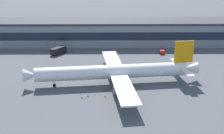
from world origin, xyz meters
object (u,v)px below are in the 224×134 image
object	(u,v)px
baggage_tug	(162,52)
fuel_truck	(58,50)
airliner	(115,72)
traffic_cone_0	(105,96)
traffic_cone_1	(135,103)
follow_me_car	(181,51)
traffic_cone_2	(82,97)
traffic_cone_3	(88,96)

from	to	relation	value
baggage_tug	fuel_truck	bearing A→B (deg)	-179.85
airliner	traffic_cone_0	size ratio (longest dim) A/B	88.35
traffic_cone_1	follow_me_car	bearing A→B (deg)	64.04
traffic_cone_2	traffic_cone_1	bearing A→B (deg)	-15.17
traffic_cone_1	traffic_cone_0	bearing A→B (deg)	150.07
traffic_cone_0	airliner	bearing A→B (deg)	73.72
airliner	follow_me_car	xyz separation A→B (m)	(32.21, 37.37, -3.51)
follow_me_car	traffic_cone_0	world-z (taller)	follow_me_car
fuel_truck	traffic_cone_1	bearing A→B (deg)	-59.19
airliner	traffic_cone_1	xyz separation A→B (m)	(5.88, -16.72, -4.30)
fuel_truck	traffic_cone_0	size ratio (longest dim) A/B	12.06
airliner	traffic_cone_2	size ratio (longest dim) A/B	83.73
fuel_truck	follow_me_car	bearing A→B (deg)	0.42
traffic_cone_1	traffic_cone_3	bearing A→B (deg)	159.40
fuel_truck	traffic_cone_0	bearing A→B (deg)	-64.77
traffic_cone_0	traffic_cone_3	bearing A→B (deg)	177.19
fuel_truck	traffic_cone_1	xyz separation A→B (m)	(32.00, -53.66, -1.58)
fuel_truck	follow_me_car	size ratio (longest dim) A/B	1.86
follow_me_car	traffic_cone_3	world-z (taller)	follow_me_car
traffic_cone_3	traffic_cone_1	bearing A→B (deg)	-20.60
baggage_tug	traffic_cone_1	distance (m)	56.52
follow_me_car	traffic_cone_2	distance (m)	65.62
airliner	traffic_cone_2	distance (m)	16.82
baggage_tug	traffic_cone_2	distance (m)	59.88
traffic_cone_2	traffic_cone_3	distance (m)	2.10
airliner	traffic_cone_1	world-z (taller)	airliner
traffic_cone_2	follow_me_car	bearing A→B (deg)	49.06
fuel_truck	traffic_cone_1	world-z (taller)	fuel_truck
airliner	traffic_cone_3	world-z (taller)	airliner
baggage_tug	traffic_cone_1	world-z (taller)	baggage_tug
traffic_cone_2	airliner	bearing A→B (deg)	48.53
traffic_cone_0	follow_me_car	bearing A→B (deg)	53.92
traffic_cone_0	traffic_cone_3	distance (m)	5.64
fuel_truck	baggage_tug	xyz separation A→B (m)	(49.36, 0.13, -0.80)
traffic_cone_1	traffic_cone_2	xyz separation A→B (m)	(-16.66, 4.52, 0.07)
fuel_truck	traffic_cone_2	bearing A→B (deg)	-72.66
airliner	fuel_truck	distance (m)	45.32
baggage_tug	traffic_cone_0	xyz separation A→B (m)	(-26.57, -48.49, -0.73)
traffic_cone_3	traffic_cone_0	bearing A→B (deg)	-2.81
airliner	baggage_tug	world-z (taller)	airliner
baggage_tug	traffic_cone_3	bearing A→B (deg)	-123.74
airliner	fuel_truck	size ratio (longest dim) A/B	7.33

